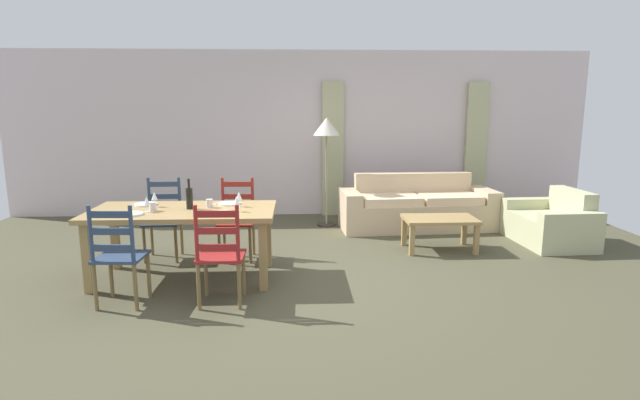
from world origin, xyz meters
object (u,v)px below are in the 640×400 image
at_px(dining_chair_near_left, 118,255).
at_px(wine_glass_far_right, 239,196).
at_px(coffee_cup_secondary, 153,207).
at_px(standing_lamp, 327,133).
at_px(armchair_upholstered, 554,225).
at_px(wine_glass_near_left, 147,201).
at_px(wine_glass_near_right, 237,201).
at_px(coffee_cup_primary, 209,203).
at_px(dining_chair_far_left, 163,219).
at_px(dining_chair_far_right, 237,219).
at_px(couch, 416,208).
at_px(dining_chair_near_right, 220,255).
at_px(wine_bottle, 189,198).
at_px(coffee_table, 440,223).
at_px(wine_glass_far_left, 154,196).
at_px(dining_table, 183,217).

relative_size(dining_chair_near_left, wine_glass_far_right, 5.96).
distance_m(coffee_cup_secondary, standing_lamp, 3.14).
bearing_deg(coffee_cup_secondary, armchair_upholstered, 14.52).
distance_m(wine_glass_near_left, wine_glass_near_right, 0.90).
bearing_deg(coffee_cup_primary, wine_glass_far_right, 7.25).
bearing_deg(armchair_upholstered, dining_chair_far_left, -175.15).
xyz_separation_m(dining_chair_far_right, wine_glass_near_left, (-0.79, -0.85, 0.38)).
bearing_deg(armchair_upholstered, wine_glass_near_left, -164.98).
bearing_deg(couch, wine_glass_near_left, -145.34).
relative_size(dining_chair_near_right, wine_bottle, 3.04).
bearing_deg(dining_chair_near_right, standing_lamp, 69.63).
xyz_separation_m(dining_chair_near_left, coffee_cup_primary, (0.69, 0.80, 0.32)).
distance_m(armchair_upholstered, standing_lamp, 3.39).
bearing_deg(coffee_cup_primary, wine_glass_near_right, -35.20).
bearing_deg(wine_glass_near_right, dining_chair_near_left, -149.96).
bearing_deg(wine_glass_near_right, coffee_table, 24.26).
height_order(wine_glass_near_left, standing_lamp, standing_lamp).
relative_size(couch, armchair_upholstered, 1.95).
height_order(wine_bottle, wine_glass_near_right, wine_bottle).
height_order(dining_chair_near_right, wine_glass_far_left, dining_chair_near_right).
xyz_separation_m(dining_chair_far_left, wine_glass_near_right, (0.99, -0.91, 0.38)).
height_order(dining_chair_far_left, couch, dining_chair_far_left).
xyz_separation_m(dining_table, wine_glass_far_right, (0.57, 0.12, 0.20)).
xyz_separation_m(dining_chair_near_left, coffee_cup_secondary, (0.14, 0.65, 0.32)).
distance_m(dining_chair_near_right, couch, 3.83).
distance_m(dining_chair_near_right, wine_glass_far_right, 0.95).
bearing_deg(coffee_table, standing_lamp, 134.02).
bearing_deg(dining_chair_far_right, coffee_cup_primary, -107.25).
bearing_deg(wine_glass_far_right, standing_lamp, 64.53).
bearing_deg(couch, dining_table, -144.05).
xyz_separation_m(dining_table, dining_chair_far_right, (0.47, 0.73, -0.19)).
bearing_deg(coffee_table, wine_glass_far_right, -161.08).
xyz_separation_m(dining_chair_near_left, couch, (3.41, 2.88, -0.19)).
bearing_deg(wine_bottle, couch, 36.42).
bearing_deg(coffee_table, coffee_cup_primary, -162.34).
height_order(dining_chair_near_right, wine_glass_far_right, dining_chair_near_right).
bearing_deg(dining_chair_far_left, wine_glass_near_right, -42.73).
relative_size(wine_glass_near_right, coffee_cup_secondary, 1.79).
relative_size(wine_glass_near_right, standing_lamp, 0.10).
distance_m(wine_bottle, wine_glass_far_right, 0.51).
bearing_deg(coffee_cup_secondary, coffee_cup_primary, 14.83).
bearing_deg(dining_chair_near_right, wine_glass_far_left, 132.27).
relative_size(wine_glass_far_right, coffee_cup_primary, 1.79).
distance_m(wine_bottle, wine_glass_near_left, 0.42).
relative_size(wine_glass_near_left, coffee_cup_secondary, 1.79).
height_order(wine_bottle, coffee_cup_secondary, wine_bottle).
bearing_deg(standing_lamp, wine_glass_far_left, -131.72).
distance_m(dining_chair_near_left, couch, 4.46).
distance_m(dining_table, wine_bottle, 0.22).
height_order(dining_chair_far_left, coffee_table, dining_chair_far_left).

